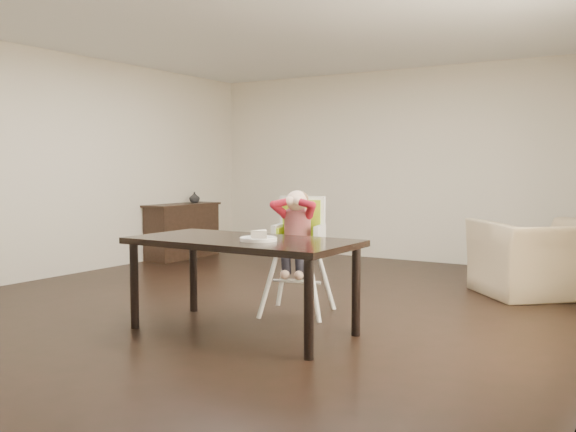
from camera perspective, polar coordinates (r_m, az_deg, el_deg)
name	(u,v)px	position (r m, az deg, el deg)	size (l,w,h in m)	color
ground	(265,303)	(6.27, -2.08, -7.76)	(7.00, 7.00, 0.00)	black
room_walls	(264,110)	(6.16, -2.13, 9.38)	(6.02, 7.02, 2.71)	beige
dining_table	(242,249)	(5.10, -4.07, -2.91)	(1.80, 0.90, 0.75)	black
high_chair	(298,227)	(5.74, 0.92, -0.97)	(0.57, 0.57, 1.11)	white
plate	(259,237)	(4.93, -2.56, -1.89)	(0.35, 0.35, 0.08)	white
armchair	(541,246)	(7.03, 21.58, -2.48)	(1.18, 0.77, 1.04)	tan
sideboard	(183,231)	(9.46, -9.36, -1.29)	(0.44, 1.26, 0.79)	black
vase	(195,198)	(9.64, -8.31, 1.63)	(0.16, 0.16, 0.16)	#99999E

